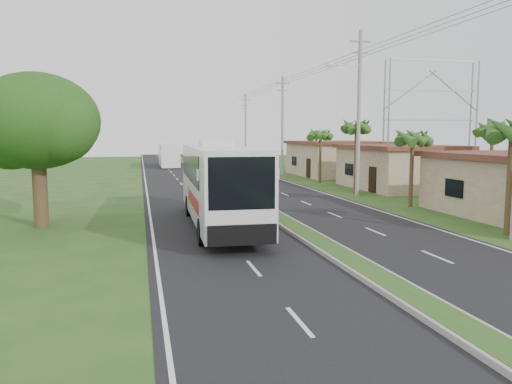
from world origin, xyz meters
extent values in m
plane|color=#214C1C|center=(0.00, 0.00, 0.00)|extent=(180.00, 180.00, 0.00)
cube|color=black|center=(0.00, 20.00, 0.01)|extent=(14.00, 160.00, 0.02)
cube|color=gray|center=(0.00, 20.00, 0.10)|extent=(1.20, 160.00, 0.17)
cube|color=#214C1C|center=(0.00, 20.00, 0.18)|extent=(0.95, 160.00, 0.02)
cube|color=silver|center=(-6.70, 20.00, 0.00)|extent=(0.12, 160.00, 0.01)
cube|color=silver|center=(6.70, 20.00, 0.00)|extent=(0.12, 160.00, 0.01)
cube|color=tan|center=(14.00, 22.00, 1.68)|extent=(7.00, 10.00, 3.35)
cube|color=brown|center=(14.00, 22.00, 3.51)|extent=(7.60, 10.60, 0.32)
cube|color=tan|center=(14.00, 36.00, 1.75)|extent=(8.00, 11.00, 3.50)
cube|color=brown|center=(14.00, 36.00, 3.66)|extent=(8.60, 11.60, 0.32)
cylinder|color=#473321|center=(9.00, 3.00, 2.50)|extent=(0.26, 0.26, 5.00)
cylinder|color=#473321|center=(9.40, 12.00, 2.30)|extent=(0.26, 0.26, 4.60)
cylinder|color=#473321|center=(8.80, 19.00, 2.70)|extent=(0.26, 0.26, 5.40)
cylinder|color=#473321|center=(9.30, 28.00, 2.40)|extent=(0.26, 0.26, 4.80)
cylinder|color=#473321|center=(17.50, 15.00, 2.60)|extent=(0.26, 0.26, 5.20)
cylinder|color=#473321|center=(-12.00, 10.00, 2.00)|extent=(0.70, 0.70, 4.00)
ellipsoid|color=#1D4813|center=(-12.00, 10.00, 5.20)|extent=(6.00, 6.00, 4.68)
sphere|color=#1D4813|center=(-13.40, 10.80, 4.70)|extent=(3.80, 3.80, 3.80)
sphere|color=#1D4813|center=(-10.80, 9.00, 4.90)|extent=(3.40, 3.40, 3.40)
cylinder|color=gray|center=(8.50, 18.00, 6.00)|extent=(0.28, 0.28, 12.00)
cube|color=gray|center=(8.50, 18.00, 11.20)|extent=(1.60, 0.12, 0.12)
cube|color=gray|center=(8.50, 18.00, 10.40)|extent=(1.20, 0.10, 0.10)
cube|color=gray|center=(7.30, 18.00, 9.50)|extent=(2.40, 0.10, 0.10)
cylinder|color=gray|center=(8.50, 38.00, 5.50)|extent=(0.28, 0.28, 11.00)
cube|color=gray|center=(8.50, 38.00, 10.20)|extent=(1.60, 0.12, 0.12)
cube|color=gray|center=(8.50, 38.00, 9.40)|extent=(1.20, 0.10, 0.10)
cylinder|color=gray|center=(8.50, 58.00, 5.25)|extent=(0.28, 0.28, 10.50)
cube|color=gray|center=(8.50, 58.00, 9.70)|extent=(1.60, 0.12, 0.12)
cube|color=gray|center=(8.50, 58.00, 8.90)|extent=(1.20, 0.10, 0.10)
cylinder|color=gray|center=(17.00, 29.50, 6.00)|extent=(0.18, 0.18, 12.00)
cylinder|color=gray|center=(27.00, 29.50, 6.00)|extent=(0.18, 0.18, 12.00)
cylinder|color=gray|center=(17.00, 30.50, 6.00)|extent=(0.18, 0.18, 12.00)
cylinder|color=gray|center=(27.00, 30.50, 6.00)|extent=(0.18, 0.18, 12.00)
cube|color=gray|center=(22.00, 30.00, 6.00)|extent=(10.00, 0.14, 0.14)
cube|color=gray|center=(22.00, 30.00, 9.00)|extent=(10.00, 0.14, 0.14)
cube|color=gray|center=(22.00, 30.00, 12.00)|extent=(10.00, 0.14, 0.14)
cube|color=silver|center=(-3.41, 8.11, 2.23)|extent=(3.11, 13.26, 3.46)
cube|color=black|center=(-3.39, 8.77, 2.99)|extent=(3.08, 10.62, 1.38)
cube|color=black|center=(-3.58, 1.58, 2.78)|extent=(2.48, 0.21, 1.94)
cube|color=#A80E19|center=(-3.44, 6.79, 1.53)|extent=(2.95, 5.79, 0.60)
cube|color=#EBAE13|center=(-3.40, 8.44, 1.26)|extent=(2.89, 3.37, 0.27)
cube|color=silver|center=(-3.37, 9.42, 4.11)|extent=(1.61, 2.68, 0.31)
cylinder|color=black|center=(-4.76, 3.97, 0.57)|extent=(0.38, 1.15, 1.14)
cylinder|color=black|center=(-2.28, 3.90, 0.57)|extent=(0.38, 1.15, 1.14)
cylinder|color=black|center=(-4.55, 11.66, 0.57)|extent=(0.38, 1.15, 1.14)
cylinder|color=black|center=(-2.07, 11.59, 0.57)|extent=(0.38, 1.15, 1.14)
cube|color=white|center=(-3.17, 55.58, 1.72)|extent=(2.52, 11.33, 3.15)
cube|color=black|center=(-3.16, 56.07, 2.67)|extent=(2.55, 8.38, 1.07)
cube|color=orange|center=(-3.17, 54.60, 1.12)|extent=(2.54, 5.42, 0.34)
cylinder|color=black|center=(-4.27, 50.91, 0.47)|extent=(0.30, 0.95, 0.94)
cylinder|color=black|center=(-2.11, 50.90, 0.47)|extent=(0.30, 0.95, 0.94)
cylinder|color=black|center=(-4.23, 59.77, 0.47)|extent=(0.30, 0.95, 0.94)
cylinder|color=black|center=(-2.06, 59.76, 0.47)|extent=(0.30, 0.95, 0.94)
imported|color=black|center=(-2.00, 9.63, 0.52)|extent=(1.79, 0.84, 1.04)
imported|color=maroon|center=(-2.00, 9.63, 1.45)|extent=(0.73, 0.56, 1.79)
camera|label=1|loc=(-7.19, -16.15, 4.55)|focal=35.00mm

